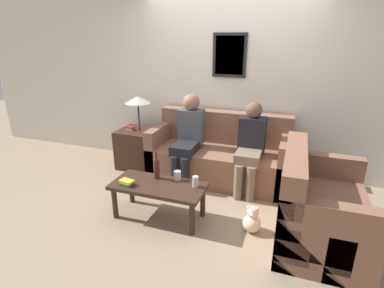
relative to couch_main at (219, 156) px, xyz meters
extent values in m
plane|color=gray|center=(0.00, -0.49, -0.33)|extent=(16.00, 16.00, 0.00)
cube|color=silver|center=(0.00, 0.44, 0.97)|extent=(9.00, 0.06, 2.60)
cube|color=black|center=(0.00, 0.40, 1.37)|extent=(0.48, 0.02, 0.60)
cube|color=#B7CCB2|center=(0.00, 0.39, 1.37)|extent=(0.40, 0.01, 0.52)
cube|color=brown|center=(0.00, -0.05, -0.10)|extent=(1.92, 0.82, 0.46)
cube|color=brown|center=(0.00, 0.26, 0.37)|extent=(1.92, 0.20, 0.47)
cube|color=brown|center=(-0.89, -0.05, 0.03)|extent=(0.14, 0.82, 0.72)
cube|color=brown|center=(0.89, -0.05, 0.03)|extent=(0.14, 0.82, 0.72)
cube|color=brown|center=(1.32, -1.04, -0.10)|extent=(0.82, 1.25, 0.46)
cube|color=brown|center=(1.01, -1.04, 0.37)|extent=(0.20, 1.25, 0.47)
cube|color=brown|center=(1.32, -1.59, 0.03)|extent=(0.82, 0.14, 0.72)
cube|color=brown|center=(1.32, -0.48, 0.03)|extent=(0.82, 0.14, 0.72)
cube|color=#382319|center=(-0.38, -1.21, 0.06)|extent=(1.04, 0.48, 0.04)
cylinder|color=#382319|center=(-0.84, -1.39, -0.14)|extent=(0.06, 0.06, 0.37)
cylinder|color=#382319|center=(0.08, -1.39, -0.14)|extent=(0.06, 0.06, 0.37)
cylinder|color=#382319|center=(-0.84, -1.03, -0.14)|extent=(0.06, 0.06, 0.37)
cylinder|color=#382319|center=(0.08, -1.03, -0.14)|extent=(0.06, 0.06, 0.37)
cube|color=#382319|center=(-1.32, -0.03, -0.03)|extent=(0.53, 0.53, 0.60)
cylinder|color=#262628|center=(-1.25, -0.03, 0.49)|extent=(0.02, 0.02, 0.44)
cone|color=beige|center=(-1.25, -0.03, 0.74)|extent=(0.37, 0.37, 0.10)
cube|color=beige|center=(-1.39, -0.06, 0.28)|extent=(0.10, 0.08, 0.02)
cube|color=red|center=(-1.39, -0.06, 0.31)|extent=(0.13, 0.08, 0.03)
cylinder|color=#562319|center=(-0.46, -1.07, 0.20)|extent=(0.07, 0.07, 0.24)
cylinder|color=#562319|center=(-0.46, -1.07, 0.37)|extent=(0.03, 0.03, 0.10)
cylinder|color=silver|center=(-0.22, -1.03, 0.13)|extent=(0.08, 0.08, 0.10)
cube|color=#237547|center=(-0.70, -1.33, 0.10)|extent=(0.15, 0.13, 0.03)
cube|color=gold|center=(-0.70, -1.33, 0.12)|extent=(0.17, 0.12, 0.03)
cylinder|color=#BCBCC1|center=(0.02, -1.12, 0.14)|extent=(0.07, 0.07, 0.12)
cube|color=black|center=(-0.41, -0.28, 0.18)|extent=(0.31, 0.47, 0.14)
cylinder|color=black|center=(-0.48, -0.52, -0.10)|extent=(0.11, 0.11, 0.46)
cylinder|color=black|center=(-0.33, -0.52, -0.10)|extent=(0.11, 0.11, 0.46)
cube|color=#474C56|center=(-0.41, -0.05, 0.42)|extent=(0.34, 0.22, 0.48)
sphere|color=#8C664C|center=(-0.41, -0.05, 0.77)|extent=(0.23, 0.23, 0.23)
cube|color=#756651|center=(0.46, -0.30, 0.18)|extent=(0.31, 0.42, 0.14)
cylinder|color=#756651|center=(0.38, -0.51, -0.10)|extent=(0.11, 0.11, 0.46)
cylinder|color=#756651|center=(0.53, -0.51, -0.10)|extent=(0.11, 0.11, 0.46)
cube|color=black|center=(0.46, -0.09, 0.41)|extent=(0.34, 0.22, 0.46)
sphere|color=brown|center=(0.46, -0.09, 0.74)|extent=(0.21, 0.21, 0.21)
sphere|color=beige|center=(0.66, -1.14, -0.23)|extent=(0.19, 0.19, 0.19)
sphere|color=beige|center=(0.66, -1.14, -0.09)|extent=(0.13, 0.13, 0.13)
sphere|color=beige|center=(0.61, -1.14, -0.05)|extent=(0.04, 0.04, 0.04)
sphere|color=beige|center=(0.70, -1.14, -0.05)|extent=(0.04, 0.04, 0.04)
sphere|color=#FFEAD1|center=(0.66, -1.19, -0.10)|extent=(0.05, 0.05, 0.05)
camera|label=1|loc=(0.96, -3.87, 1.63)|focal=28.00mm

